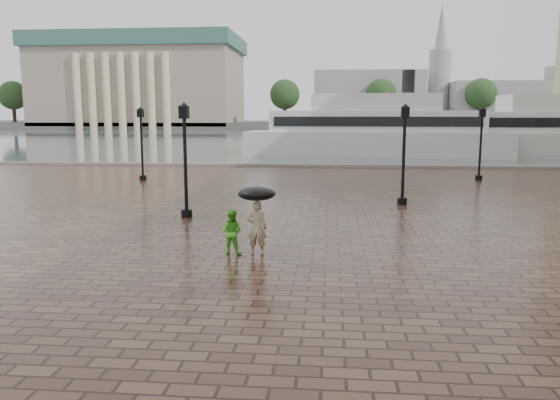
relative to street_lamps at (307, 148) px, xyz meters
The scene contains 12 objects.
ground 17.72m from the street_lamps, 85.10° to the right, with size 300.00×300.00×0.00m, color #361F18.
harbour_water 74.55m from the street_lamps, 88.85° to the left, with size 240.00×240.00×0.00m, color #4E575E.
quay_edge 14.76m from the street_lamps, 84.09° to the left, with size 80.00×0.60×0.30m, color slate.
far_shore 142.51m from the street_lamps, 89.40° to the left, with size 300.00×60.00×2.00m, color #4C4C47.
museum 138.40m from the street_lamps, 112.83° to the left, with size 57.00×32.50×26.00m.
distant_skyline 141.67m from the street_lamps, 69.46° to the left, with size 102.50×22.00×33.00m.
far_trees 120.72m from the street_lamps, 89.29° to the left, with size 188.00×8.00×13.50m.
street_lamps is the anchor object (origin of this frame).
adult_pedestrian 13.26m from the street_lamps, 93.88° to the right, with size 0.58×0.38×1.60m, color tan.
child_pedestrian 13.34m from the street_lamps, 97.13° to the right, with size 0.64×0.50×1.32m, color green.
ferry_near 26.46m from the street_lamps, 77.95° to the left, with size 25.63×8.03×8.28m.
umbrella 13.19m from the street_lamps, 93.88° to the right, with size 1.10×1.10×1.11m.
Camera 1 is at (-0.29, -11.04, 4.05)m, focal length 35.00 mm.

